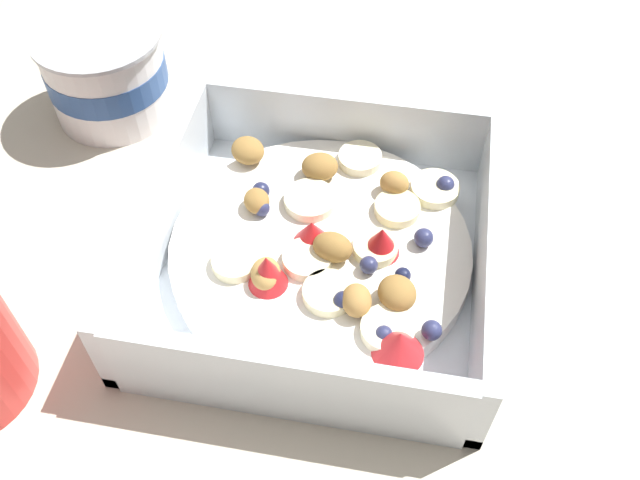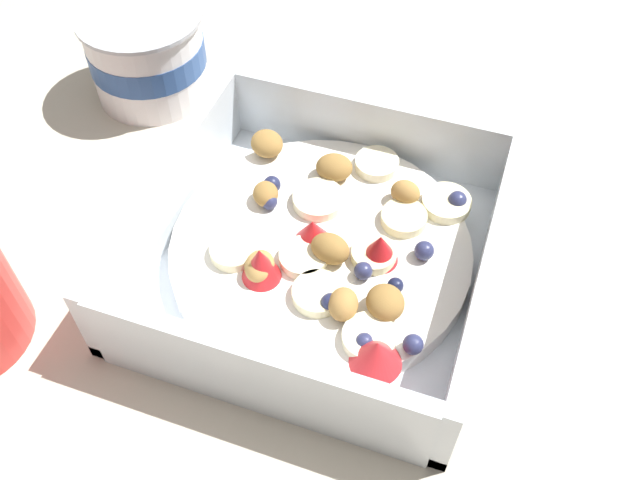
{
  "view_description": "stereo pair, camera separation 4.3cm",
  "coord_description": "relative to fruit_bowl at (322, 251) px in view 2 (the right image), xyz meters",
  "views": [
    {
      "loc": [
        -0.27,
        -0.05,
        0.37
      ],
      "look_at": [
        -0.0,
        -0.01,
        0.03
      ],
      "focal_mm": 38.63,
      "sensor_mm": 36.0,
      "label": 1
    },
    {
      "loc": [
        -0.26,
        -0.1,
        0.37
      ],
      "look_at": [
        -0.0,
        -0.01,
        0.03
      ],
      "focal_mm": 38.63,
      "sensor_mm": 36.0,
      "label": 2
    }
  ],
  "objects": [
    {
      "name": "ground_plane",
      "position": [
        0.0,
        0.01,
        -0.02
      ],
      "size": [
        2.4,
        2.4,
        0.0
      ],
      "primitive_type": "plane",
      "color": "beige"
    },
    {
      "name": "yogurt_cup",
      "position": [
        0.13,
        0.19,
        0.02
      ],
      "size": [
        0.1,
        0.1,
        0.07
      ],
      "color": "white",
      "rests_on": "ground"
    },
    {
      "name": "fruit_bowl",
      "position": [
        0.0,
        0.0,
        0.0
      ],
      "size": [
        0.22,
        0.22,
        0.06
      ],
      "color": "white",
      "rests_on": "ground"
    }
  ]
}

